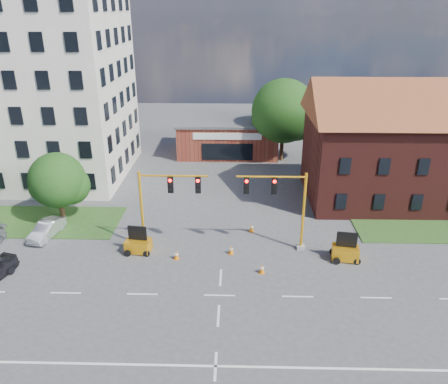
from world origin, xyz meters
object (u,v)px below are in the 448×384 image
(trailer_east, at_px, (345,252))
(pickup_white, at_px, (352,198))
(signal_mast_east, at_px, (282,202))
(trailer_west, at_px, (138,244))
(signal_mast_west, at_px, (163,201))

(trailer_east, height_order, pickup_white, trailer_east)
(signal_mast_east, height_order, trailer_west, signal_mast_east)
(trailer_west, distance_m, trailer_east, 15.32)
(trailer_east, relative_size, pickup_white, 0.45)
(signal_mast_west, height_order, trailer_west, signal_mast_west)
(trailer_west, xyz_separation_m, trailer_east, (15.31, -0.69, 0.02))
(trailer_east, bearing_deg, signal_mast_east, 171.91)
(signal_mast_west, distance_m, trailer_east, 13.83)
(trailer_west, bearing_deg, signal_mast_west, 29.33)
(signal_mast_west, distance_m, trailer_west, 3.88)
(signal_mast_east, xyz_separation_m, pickup_white, (7.53, 8.35, -3.25))
(pickup_white, bearing_deg, signal_mast_west, 137.20)
(signal_mast_east, bearing_deg, signal_mast_west, 180.00)
(signal_mast_west, relative_size, signal_mast_east, 1.00)
(signal_mast_west, height_order, pickup_white, signal_mast_west)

